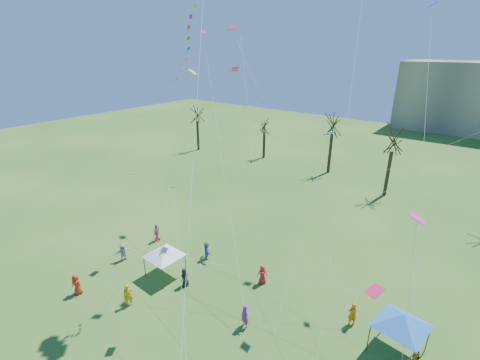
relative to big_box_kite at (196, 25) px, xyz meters
The scene contains 6 objects.
bare_tree_row 32.19m from the big_box_kite, 61.48° to the left, with size 70.20×9.59×12.20m.
big_box_kite is the anchor object (origin of this frame).
canopy_tent_white 17.28m from the big_box_kite, 128.69° to the right, with size 3.68×3.68×2.76m.
canopy_tent_blue 22.65m from the big_box_kite, ahead, with size 3.96×3.96×3.00m.
festival_crowd 19.55m from the big_box_kite, 32.79° to the right, with size 25.28×11.09×1.84m.
small_kites_aloft 8.60m from the big_box_kite, 34.51° to the left, with size 28.14×20.26×32.44m.
Camera 1 is at (11.46, -8.76, 17.93)m, focal length 25.00 mm.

